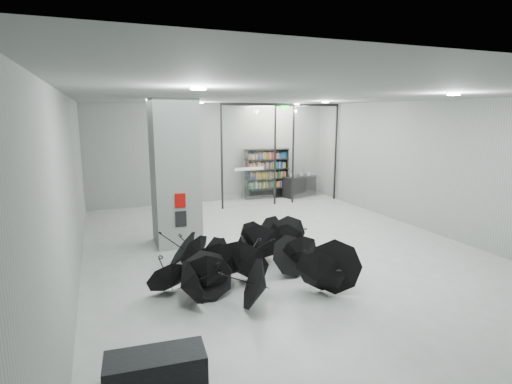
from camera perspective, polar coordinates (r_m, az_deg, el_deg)
name	(u,v)px	position (r m, az deg, el deg)	size (l,w,h in m)	color
room	(290,145)	(10.03, 4.79, 6.69)	(14.00, 14.02, 4.01)	gray
column	(175,173)	(11.24, -11.45, 2.66)	(1.20, 1.20, 4.00)	slate
fire_cabinet	(180,201)	(10.76, -10.72, -1.21)	(0.28, 0.04, 0.38)	#A50A07
info_panel	(181,219)	(10.87, -10.62, -3.78)	(0.30, 0.03, 0.42)	black
exit_sign	(285,108)	(15.82, 4.10, 11.84)	(0.30, 0.06, 0.15)	#0CE533
glass_partition	(282,150)	(16.06, 3.69, 5.98)	(5.06, 0.08, 4.00)	silver
bench	(156,369)	(6.08, -14.05, -23.19)	(1.34, 0.57, 0.43)	black
bookshelf	(267,174)	(17.28, 1.55, 2.63)	(1.93, 0.39, 2.13)	black
shop_counter	(299,186)	(17.80, 6.18, 0.83)	(1.51, 0.60, 0.91)	black
umbrella_cluster	(251,265)	(9.05, -0.68, -10.31)	(4.45, 4.11, 1.28)	black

